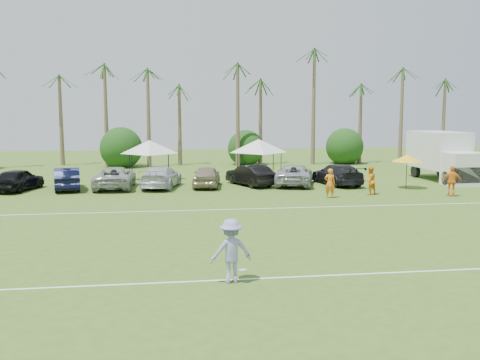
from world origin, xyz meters
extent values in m
plane|color=#3C5D1B|center=(0.00, 0.00, 0.00)|extent=(120.00, 120.00, 0.00)
cube|color=white|center=(0.00, 2.00, 0.01)|extent=(80.00, 0.10, 0.01)
cube|color=white|center=(0.00, 14.00, 0.01)|extent=(80.00, 0.10, 0.01)
cone|color=brown|center=(-12.00, 38.00, 5.00)|extent=(0.44, 0.44, 10.00)
cone|color=brown|center=(-8.00, 38.00, 5.50)|extent=(0.44, 0.44, 11.00)
cone|color=brown|center=(-4.00, 38.00, 4.00)|extent=(0.44, 0.44, 8.00)
cone|color=brown|center=(0.00, 38.00, 4.50)|extent=(0.44, 0.44, 9.00)
cone|color=brown|center=(4.00, 38.00, 5.00)|extent=(0.44, 0.44, 10.00)
cone|color=brown|center=(8.00, 38.00, 5.50)|extent=(0.44, 0.44, 11.00)
cone|color=brown|center=(13.00, 38.00, 4.00)|extent=(0.44, 0.44, 8.00)
cone|color=brown|center=(18.00, 38.00, 4.50)|extent=(0.44, 0.44, 9.00)
cone|color=brown|center=(23.00, 38.00, 5.00)|extent=(0.44, 0.44, 10.00)
cone|color=brown|center=(27.00, 38.00, 5.50)|extent=(0.44, 0.44, 11.00)
cylinder|color=brown|center=(-6.00, 39.00, 0.70)|extent=(0.30, 0.30, 1.40)
sphere|color=#133910|center=(-6.00, 39.00, 1.80)|extent=(4.00, 4.00, 4.00)
cylinder|color=brown|center=(6.00, 39.00, 0.70)|extent=(0.30, 0.30, 1.40)
sphere|color=#133910|center=(6.00, 39.00, 1.80)|extent=(4.00, 4.00, 4.00)
cylinder|color=brown|center=(16.00, 39.00, 0.70)|extent=(0.30, 0.30, 1.40)
sphere|color=#133910|center=(16.00, 39.00, 1.80)|extent=(4.00, 4.00, 4.00)
imported|color=orange|center=(7.98, 17.03, 0.90)|extent=(0.74, 0.57, 1.80)
imported|color=orange|center=(10.87, 17.89, 0.89)|extent=(1.02, 0.89, 1.79)
imported|color=orange|center=(15.63, 16.54, 0.95)|extent=(1.21, 0.84, 1.90)
cube|color=silver|center=(19.01, 24.63, 2.29)|extent=(2.89, 5.19, 2.79)
cube|color=silver|center=(19.08, 21.06, 1.17)|extent=(2.61, 2.06, 2.34)
cube|color=black|center=(19.10, 20.22, 0.84)|extent=(2.57, 0.39, 1.11)
cube|color=#E5590C|center=(20.41, 24.66, 1.78)|extent=(0.06, 1.78, 1.00)
cylinder|color=black|center=(17.96, 21.26, 0.50)|extent=(0.36, 1.01, 1.00)
cylinder|color=black|center=(20.19, 21.31, 0.50)|extent=(0.36, 1.01, 1.00)
cylinder|color=black|center=(17.86, 25.94, 0.50)|extent=(0.36, 1.01, 1.00)
cylinder|color=black|center=(20.09, 25.99, 0.50)|extent=(0.36, 1.01, 1.00)
cylinder|color=black|center=(-4.51, 25.82, 1.02)|extent=(0.06, 0.06, 2.03)
cylinder|color=black|center=(-1.66, 25.82, 1.02)|extent=(0.06, 0.06, 2.03)
cylinder|color=black|center=(-4.51, 28.67, 1.02)|extent=(0.06, 0.06, 2.03)
cylinder|color=black|center=(-1.66, 28.67, 1.02)|extent=(0.06, 0.06, 2.03)
pyramid|color=silver|center=(-3.09, 27.24, 3.05)|extent=(4.39, 4.39, 1.02)
cylinder|color=black|center=(3.76, 24.93, 1.04)|extent=(0.06, 0.06, 2.08)
cylinder|color=black|center=(6.68, 24.93, 1.04)|extent=(0.06, 0.06, 2.08)
cylinder|color=black|center=(3.76, 27.85, 1.04)|extent=(0.06, 0.06, 2.08)
cylinder|color=black|center=(6.68, 27.85, 1.04)|extent=(0.06, 0.06, 2.08)
pyramid|color=silver|center=(5.22, 26.39, 3.12)|extent=(4.49, 4.49, 1.04)
cylinder|color=black|center=(14.35, 20.13, 1.04)|extent=(0.05, 0.05, 2.08)
cone|color=yellow|center=(14.35, 20.13, 2.08)|extent=(2.08, 2.08, 0.47)
imported|color=#8D8FC8|center=(0.04, 1.80, 0.99)|extent=(1.37, 0.91, 1.98)
cylinder|color=white|center=(0.38, 1.69, 0.42)|extent=(0.27, 0.27, 0.03)
imported|color=black|center=(-11.58, 22.79, 0.75)|extent=(2.87, 4.70, 1.49)
imported|color=black|center=(-8.46, 22.82, 0.75)|extent=(2.36, 4.74, 1.49)
imported|color=#9FA0A2|center=(-5.33, 23.01, 0.75)|extent=(2.65, 5.45, 1.49)
imported|color=silver|center=(-2.21, 22.87, 0.75)|extent=(3.17, 5.48, 1.49)
imported|color=gray|center=(0.92, 22.75, 0.75)|extent=(2.38, 4.59, 1.49)
imported|color=black|center=(4.04, 23.06, 0.75)|extent=(3.20, 4.80, 1.49)
imported|color=#9B9EA9|center=(7.17, 22.84, 0.75)|extent=(3.89, 5.86, 1.49)
imported|color=black|center=(10.29, 22.64, 0.75)|extent=(2.88, 5.42, 1.49)
camera|label=1|loc=(-1.91, -14.03, 5.23)|focal=40.00mm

